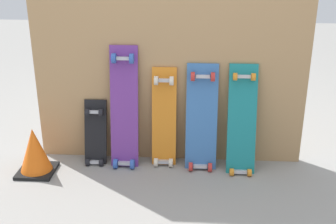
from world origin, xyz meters
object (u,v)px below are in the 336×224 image
skateboard_black (95,137)px  skateboard_teal (242,124)px  skateboard_blue (202,122)px  traffic_cone (35,151)px  skateboard_purple (124,112)px  skateboard_orange (164,121)px

skateboard_black → skateboard_teal: skateboard_teal is taller
skateboard_blue → traffic_cone: 1.22m
skateboard_teal → skateboard_blue: bearing=174.6°
skateboard_purple → skateboard_blue: (0.56, -0.00, -0.06)m
skateboard_black → skateboard_purple: skateboard_purple is taller
traffic_cone → skateboard_teal: bearing=6.4°
skateboard_teal → traffic_cone: (-1.48, -0.17, -0.18)m
skateboard_purple → traffic_cone: 0.70m
traffic_cone → skateboard_orange: bearing=13.5°
skateboard_orange → skateboard_purple: bearing=-175.3°
skateboard_blue → skateboard_teal: size_ratio=0.99×
skateboard_black → skateboard_purple: bearing=-1.8°
skateboard_blue → skateboard_teal: (0.29, -0.03, -0.00)m
skateboard_purple → skateboard_orange: (0.29, 0.02, -0.08)m
skateboard_blue → traffic_cone: skateboard_blue is taller
skateboard_teal → traffic_cone: bearing=-173.6°
skateboard_purple → traffic_cone: size_ratio=2.74×
skateboard_blue → skateboard_teal: bearing=-5.4°
skateboard_purple → skateboard_teal: bearing=-1.9°
skateboard_orange → skateboard_teal: bearing=-5.3°
skateboard_orange → traffic_cone: 0.95m
traffic_cone → skateboard_blue: bearing=9.2°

